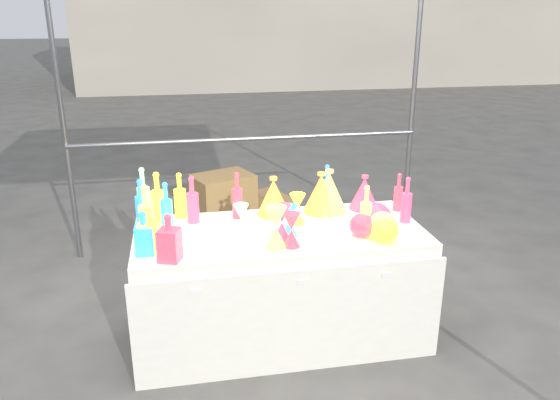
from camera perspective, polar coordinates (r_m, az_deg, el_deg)
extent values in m
plane|color=slate|center=(3.77, 0.00, -13.74)|extent=(80.00, 80.00, 0.00)
cylinder|color=gray|center=(4.77, -21.75, 7.63)|extent=(0.04, 0.04, 2.40)
cylinder|color=gray|center=(5.13, 13.66, 9.19)|extent=(0.04, 0.04, 2.40)
cylinder|color=gray|center=(4.73, -3.33, 6.40)|extent=(3.00, 0.04, 0.04)
cube|color=white|center=(3.58, 0.00, -8.71)|extent=(1.80, 0.80, 0.75)
cube|color=white|center=(3.25, 1.39, -12.69)|extent=(1.84, 0.02, 0.68)
cube|color=white|center=(3.05, -8.82, -9.51)|extent=(0.06, 0.00, 0.03)
cube|color=white|center=(3.11, 2.39, -8.62)|extent=(0.06, 0.00, 0.03)
cube|color=white|center=(3.25, 11.08, -7.70)|extent=(0.06, 0.00, 0.03)
cube|color=tan|center=(5.74, -5.96, 0.56)|extent=(0.71, 0.62, 0.43)
cube|color=tan|center=(6.03, -2.78, -0.25)|extent=(0.96, 0.82, 0.07)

